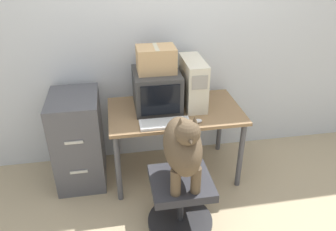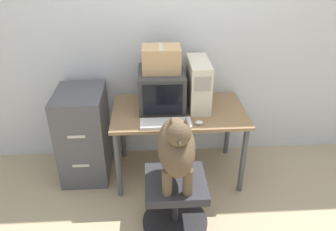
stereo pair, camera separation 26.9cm
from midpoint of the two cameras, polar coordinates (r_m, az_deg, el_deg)
The scene contains 11 objects.
ground_plane at distance 3.14m, azimuth 4.80°, elevation -13.85°, with size 12.00×12.00×0.00m, color tan.
wall_back at distance 3.19m, azimuth 3.87°, elevation 13.81°, with size 8.00×0.05×2.60m.
desk at distance 3.06m, azimuth 4.39°, elevation -0.61°, with size 1.22×0.71×0.71m.
crt_monitor at distance 3.00m, azimuth 1.43°, elevation 4.55°, with size 0.41×0.46×0.35m.
pc_tower at distance 3.03m, azimuth 7.86°, elevation 5.42°, with size 0.18×0.47×0.44m.
keyboard at distance 2.78m, azimuth 2.37°, elevation -1.41°, with size 0.43×0.17×0.03m.
computer_mouse at distance 2.80m, azimuth 8.19°, elevation -1.32°, with size 0.07×0.05×0.03m.
office_chair at distance 2.73m, azimuth 4.20°, elevation -14.73°, with size 0.54×0.54×0.47m.
dog at distance 2.36m, azimuth 4.77°, elevation -5.54°, with size 0.27×0.53×0.64m.
filing_cabinet at distance 3.22m, azimuth -12.13°, elevation -3.31°, with size 0.44×0.57×0.89m.
cardboard_box at distance 2.90m, azimuth 1.49°, elevation 9.75°, with size 0.34×0.25×0.23m.
Camera 2 is at (-0.26, -2.29, 2.13)m, focal length 35.00 mm.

